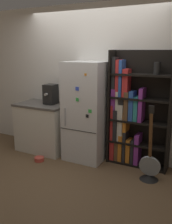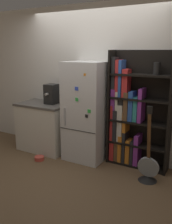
{
  "view_description": "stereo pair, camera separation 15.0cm",
  "coord_description": "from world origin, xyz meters",
  "px_view_note": "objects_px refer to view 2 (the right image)",
  "views": [
    {
      "loc": [
        1.87,
        -3.46,
        1.84
      ],
      "look_at": [
        0.01,
        0.15,
        0.83
      ],
      "focal_mm": 40.0,
      "sensor_mm": 36.0,
      "label": 1
    },
    {
      "loc": [
        2.0,
        -3.39,
        1.84
      ],
      "look_at": [
        0.01,
        0.15,
        0.83
      ],
      "focal_mm": 40.0,
      "sensor_mm": 36.0,
      "label": 2
    }
  ],
  "objects_px": {
    "pet_bowl": "(39,158)",
    "refrigerator": "(86,112)",
    "espresso_machine": "(52,94)",
    "bookshelf": "(131,116)",
    "guitar": "(148,170)"
  },
  "relations": [
    {
      "from": "refrigerator",
      "to": "guitar",
      "type": "xyz_separation_m",
      "value": [
        1.17,
        -0.26,
        -0.66
      ]
    },
    {
      "from": "bookshelf",
      "to": "pet_bowl",
      "type": "distance_m",
      "value": 1.72
    },
    {
      "from": "refrigerator",
      "to": "bookshelf",
      "type": "relative_size",
      "value": 0.9
    },
    {
      "from": "pet_bowl",
      "to": "espresso_machine",
      "type": "bearing_deg",
      "value": 99.17
    },
    {
      "from": "refrigerator",
      "to": "bookshelf",
      "type": "distance_m",
      "value": 0.76
    },
    {
      "from": "refrigerator",
      "to": "pet_bowl",
      "type": "relative_size",
      "value": 9.98
    },
    {
      "from": "refrigerator",
      "to": "espresso_machine",
      "type": "xyz_separation_m",
      "value": [
        -0.73,
        0.03,
        0.24
      ]
    },
    {
      "from": "refrigerator",
      "to": "pet_bowl",
      "type": "xyz_separation_m",
      "value": [
        -0.65,
        -0.49,
        -0.79
      ]
    },
    {
      "from": "espresso_machine",
      "to": "guitar",
      "type": "xyz_separation_m",
      "value": [
        1.9,
        -0.29,
        -0.9
      ]
    },
    {
      "from": "bookshelf",
      "to": "pet_bowl",
      "type": "height_order",
      "value": "bookshelf"
    },
    {
      "from": "espresso_machine",
      "to": "bookshelf",
      "type": "bearing_deg",
      "value": 5.51
    },
    {
      "from": "pet_bowl",
      "to": "bookshelf",
      "type": "bearing_deg",
      "value": 25.24
    },
    {
      "from": "refrigerator",
      "to": "guitar",
      "type": "bearing_deg",
      "value": -12.57
    },
    {
      "from": "refrigerator",
      "to": "bookshelf",
      "type": "height_order",
      "value": "bookshelf"
    },
    {
      "from": "pet_bowl",
      "to": "refrigerator",
      "type": "bearing_deg",
      "value": 36.85
    }
  ]
}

